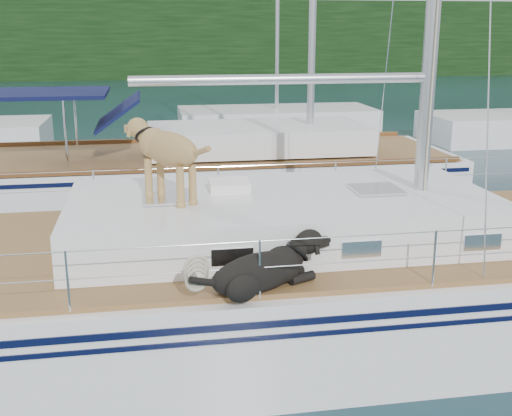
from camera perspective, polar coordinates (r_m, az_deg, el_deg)
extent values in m
plane|color=black|center=(8.41, -3.19, -11.08)|extent=(120.00, 120.00, 0.00)
cube|color=black|center=(52.49, -9.17, 14.56)|extent=(90.00, 3.00, 6.00)
cube|color=#595147|center=(53.78, -9.08, 12.02)|extent=(92.00, 1.00, 1.20)
cube|color=white|center=(8.20, -3.24, -7.96)|extent=(12.00, 3.80, 1.40)
cube|color=olive|center=(7.94, -3.32, -3.12)|extent=(11.52, 3.50, 0.06)
cube|color=white|center=(7.97, 2.37, -0.73)|extent=(5.20, 2.50, 0.55)
cylinder|color=silver|center=(7.67, 2.51, 11.37)|extent=(3.60, 0.12, 0.12)
cylinder|color=silver|center=(6.11, -1.52, -3.07)|extent=(10.56, 0.01, 0.01)
cylinder|color=silver|center=(9.46, -4.59, 3.63)|extent=(10.56, 0.01, 0.01)
cube|color=#1F31C7|center=(9.02, -13.49, -0.87)|extent=(0.65, 0.47, 0.05)
cube|color=white|center=(8.08, -2.41, 1.98)|extent=(0.50, 0.41, 0.13)
torus|color=beige|center=(6.05, -5.32, -5.34)|extent=(0.34, 0.18, 0.32)
cube|color=white|center=(14.39, -4.58, 2.19)|extent=(11.00, 3.50, 1.30)
cube|color=olive|center=(14.25, -4.64, 4.73)|extent=(10.56, 3.29, 0.06)
cube|color=white|center=(14.35, 0.13, 6.27)|extent=(4.80, 2.30, 0.55)
cube|color=#0D1239|center=(14.14, -17.98, 9.68)|extent=(2.40, 2.30, 0.08)
cube|color=white|center=(24.20, 1.83, 7.57)|extent=(7.20, 3.00, 1.10)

